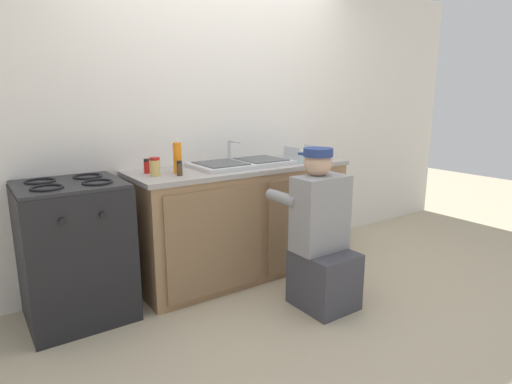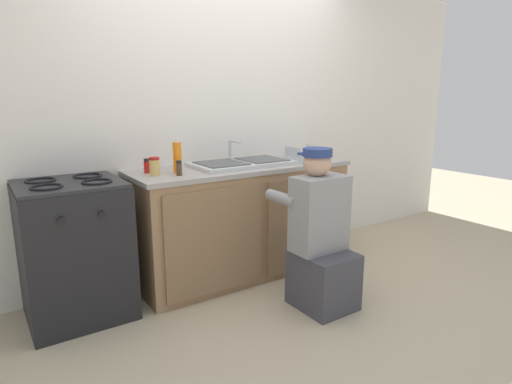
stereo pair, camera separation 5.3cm
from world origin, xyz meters
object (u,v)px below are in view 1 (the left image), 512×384
at_px(soap_bottle_orange, 177,157).
at_px(sink_double_basin, 242,163).
at_px(plumber_person, 321,242).
at_px(dish_rack_tray, 302,156).
at_px(stove_range, 75,251).
at_px(water_glass, 302,157).
at_px(spice_bottle_red, 147,166).
at_px(condiment_jar, 155,167).
at_px(spice_bottle_pepper, 180,168).

bearing_deg(soap_bottle_orange, sink_double_basin, 2.92).
relative_size(sink_double_basin, plumber_person, 0.72).
distance_m(dish_rack_tray, soap_bottle_orange, 1.21).
bearing_deg(plumber_person, dish_rack_tray, 57.80).
xyz_separation_m(stove_range, water_glass, (1.77, -0.18, 0.49)).
bearing_deg(spice_bottle_red, condiment_jar, -84.05).
height_order(plumber_person, dish_rack_tray, plumber_person).
distance_m(plumber_person, soap_bottle_orange, 1.18).
distance_m(condiment_jar, spice_bottle_pepper, 0.17).
xyz_separation_m(plumber_person, spice_bottle_red, (-0.89, 0.88, 0.49)).
bearing_deg(dish_rack_tray, condiment_jar, -178.22).
bearing_deg(water_glass, sink_double_basin, 159.05).
relative_size(spice_bottle_red, spice_bottle_pepper, 1.00).
bearing_deg(dish_rack_tray, soap_bottle_orange, -178.28).
bearing_deg(plumber_person, spice_bottle_pepper, 138.24).
bearing_deg(stove_range, condiment_jar, -3.41).
bearing_deg(water_glass, plumber_person, -118.73).
distance_m(stove_range, dish_rack_tray, 2.00).
distance_m(plumber_person, condiment_jar, 1.26).
bearing_deg(sink_double_basin, stove_range, -179.90).
xyz_separation_m(condiment_jar, water_glass, (1.21, -0.15, -0.01)).
relative_size(spice_bottle_pepper, water_glass, 1.05).
height_order(plumber_person, soap_bottle_orange, soap_bottle_orange).
xyz_separation_m(condiment_jar, dish_rack_tray, (1.38, 0.04, -0.04)).
distance_m(stove_range, condiment_jar, 0.76).
xyz_separation_m(stove_range, spice_bottle_red, (0.55, 0.09, 0.49)).
xyz_separation_m(spice_bottle_pepper, soap_bottle_orange, (0.03, 0.10, 0.06)).
distance_m(sink_double_basin, soap_bottle_orange, 0.57).
relative_size(plumber_person, dish_rack_tray, 3.94).
relative_size(plumber_person, soap_bottle_orange, 4.42).
bearing_deg(plumber_person, condiment_jar, 139.32).
height_order(condiment_jar, dish_rack_tray, condiment_jar).
bearing_deg(spice_bottle_pepper, stove_range, 169.51).
relative_size(sink_double_basin, spice_bottle_pepper, 7.62).
distance_m(spice_bottle_red, water_glass, 1.25).
bearing_deg(water_glass, dish_rack_tray, 48.26).
bearing_deg(spice_bottle_red, spice_bottle_pepper, -55.00).
bearing_deg(dish_rack_tray, spice_bottle_pepper, -173.61).
height_order(sink_double_basin, soap_bottle_orange, soap_bottle_orange).
height_order(stove_range, water_glass, water_glass).
bearing_deg(soap_bottle_orange, plumber_person, -47.27).
relative_size(condiment_jar, water_glass, 1.28).
distance_m(spice_bottle_pepper, soap_bottle_orange, 0.13).
xyz_separation_m(plumber_person, spice_bottle_pepper, (-0.74, 0.66, 0.49)).
xyz_separation_m(sink_double_basin, spice_bottle_red, (-0.75, 0.09, 0.03)).
bearing_deg(condiment_jar, sink_double_basin, 2.75).
bearing_deg(spice_bottle_red, stove_range, -170.68).
relative_size(plumber_person, condiment_jar, 8.63).
distance_m(stove_range, water_glass, 1.85).
relative_size(plumber_person, spice_bottle_pepper, 10.52).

